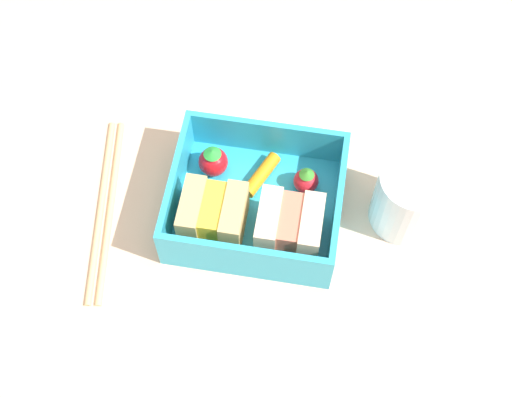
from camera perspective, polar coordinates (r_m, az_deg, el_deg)
The scene contains 10 objects.
ground_plane at distance 72.31cm, azimuth -0.00°, elevation -1.39°, with size 120.00×120.00×2.00cm, color beige.
bento_tray at distance 70.88cm, azimuth -0.00°, elevation -0.80°, with size 16.35×14.12×1.20cm, color #2CA7C9.
bento_rim at distance 68.30cm, azimuth -0.00°, elevation 0.33°, with size 16.35×14.12×4.66cm.
sandwich_left at distance 66.83cm, azimuth 2.69°, elevation -2.17°, with size 5.97×5.54×4.68cm.
sandwich_center_left at distance 67.41cm, azimuth -3.44°, elevation -1.26°, with size 5.97×5.54×4.68cm.
strawberry_far_left at distance 70.36cm, azimuth 4.03°, elevation 1.50°, with size 2.50×2.50×3.10cm.
carrot_stick_far_left at distance 71.29cm, azimuth 0.66°, elevation 1.92°, with size 1.36×1.36×5.08cm, color orange.
strawberry_left at distance 71.17cm, azimuth -3.45°, elevation 3.04°, with size 2.96×2.96×3.56cm.
chopstick_pair at distance 72.83cm, azimuth -12.00°, elevation -0.67°, with size 4.66×20.52×0.70cm.
drinking_glass at distance 69.47cm, azimuth 12.15°, elevation 0.09°, with size 6.78×6.78×7.47cm, color white.
Camera 1 is at (-5.34, 32.26, 63.49)cm, focal length 50.00 mm.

